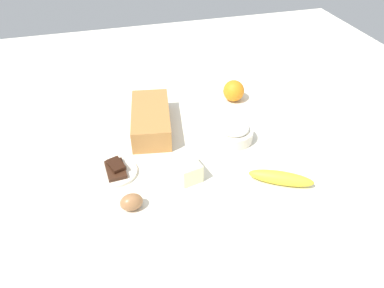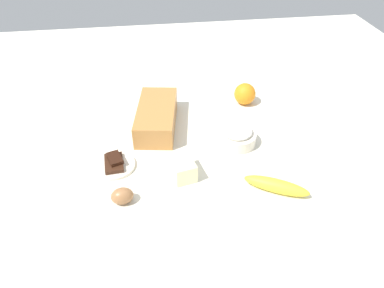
# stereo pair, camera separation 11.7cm
# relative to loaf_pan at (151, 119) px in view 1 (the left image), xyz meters

# --- Properties ---
(ground_plane) EXTENTS (2.40, 2.40, 0.02)m
(ground_plane) POSITION_rel_loaf_pan_xyz_m (-0.17, -0.10, -0.05)
(ground_plane) COLOR silver
(loaf_pan) EXTENTS (0.30, 0.17, 0.08)m
(loaf_pan) POSITION_rel_loaf_pan_xyz_m (0.00, 0.00, 0.00)
(loaf_pan) COLOR #B77A3D
(loaf_pan) RESTS_ON ground_plane
(flour_bowl) EXTENTS (0.13, 0.13, 0.07)m
(flour_bowl) POSITION_rel_loaf_pan_xyz_m (-0.14, -0.26, -0.01)
(flour_bowl) COLOR silver
(flour_bowl) RESTS_ON ground_plane
(banana) EXTENTS (0.13, 0.19, 0.04)m
(banana) POSITION_rel_loaf_pan_xyz_m (-0.38, -0.32, -0.02)
(banana) COLOR yellow
(banana) RESTS_ON ground_plane
(orange_fruit) EXTENTS (0.08, 0.08, 0.08)m
(orange_fruit) POSITION_rel_loaf_pan_xyz_m (0.11, -0.35, 0.00)
(orange_fruit) COLOR orange
(orange_fruit) RESTS_ON ground_plane
(butter_block) EXTENTS (0.10, 0.08, 0.06)m
(butter_block) POSITION_rel_loaf_pan_xyz_m (-0.27, -0.06, -0.01)
(butter_block) COLOR #F4EDB2
(butter_block) RESTS_ON ground_plane
(egg_near_butter) EXTENTS (0.05, 0.07, 0.05)m
(egg_near_butter) POSITION_rel_loaf_pan_xyz_m (-0.36, 0.12, -0.02)
(egg_near_butter) COLOR #9E6A40
(egg_near_butter) RESTS_ON ground_plane
(chocolate_plate) EXTENTS (0.13, 0.13, 0.03)m
(chocolate_plate) POSITION_rel_loaf_pan_xyz_m (-0.20, 0.15, -0.03)
(chocolate_plate) COLOR silver
(chocolate_plate) RESTS_ON ground_plane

